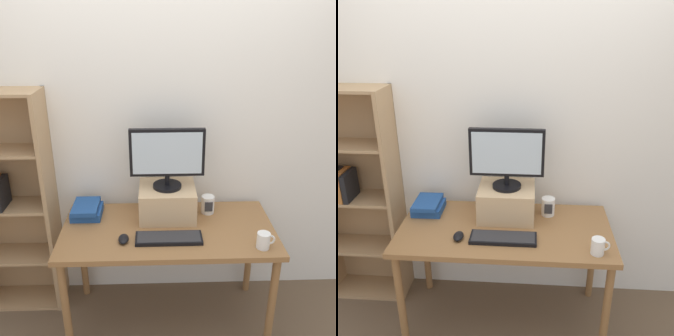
{
  "view_description": "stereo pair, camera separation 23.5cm",
  "coord_description": "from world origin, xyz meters",
  "views": [
    {
      "loc": [
        -0.07,
        -2.1,
        2.08
      ],
      "look_at": [
        0.0,
        0.06,
        1.17
      ],
      "focal_mm": 40.0,
      "sensor_mm": 36.0,
      "label": 1
    },
    {
      "loc": [
        0.16,
        -2.09,
        2.08
      ],
      "look_at": [
        0.0,
        0.06,
        1.17
      ],
      "focal_mm": 40.0,
      "sensor_mm": 36.0,
      "label": 2
    }
  ],
  "objects": [
    {
      "name": "book_stack",
      "position": [
        -0.55,
        0.18,
        0.82
      ],
      "size": [
        0.2,
        0.25,
        0.09
      ],
      "color": "navy",
      "rests_on": "desk"
    },
    {
      "name": "back_wall",
      "position": [
        0.0,
        0.42,
        1.3
      ],
      "size": [
        7.0,
        0.08,
        2.6
      ],
      "color": "silver",
      "rests_on": "ground_plane"
    },
    {
      "name": "ground_plane",
      "position": [
        0.0,
        0.0,
        0.0
      ],
      "size": [
        12.0,
        12.0,
        0.0
      ],
      "primitive_type": "plane",
      "color": "brown"
    },
    {
      "name": "desk",
      "position": [
        0.0,
        0.0,
        0.69
      ],
      "size": [
        1.38,
        0.69,
        0.77
      ],
      "color": "olive",
      "rests_on": "ground_plane"
    },
    {
      "name": "computer_monitor",
      "position": [
        0.0,
        0.16,
        1.21
      ],
      "size": [
        0.49,
        0.19,
        0.41
      ],
      "color": "black",
      "rests_on": "riser_box"
    },
    {
      "name": "bookshelf_unit",
      "position": [
        -1.12,
        0.27,
        0.83
      ],
      "size": [
        0.61,
        0.28,
        1.63
      ],
      "color": "tan",
      "rests_on": "ground_plane"
    },
    {
      "name": "keyboard",
      "position": [
        -0.0,
        -0.14,
        0.79
      ],
      "size": [
        0.41,
        0.14,
        0.02
      ],
      "color": "black",
      "rests_on": "desk"
    },
    {
      "name": "desk_speaker",
      "position": [
        0.28,
        0.19,
        0.84
      ],
      "size": [
        0.09,
        0.09,
        0.13
      ],
      "color": "silver",
      "rests_on": "desk"
    },
    {
      "name": "computer_mouse",
      "position": [
        -0.28,
        -0.15,
        0.79
      ],
      "size": [
        0.06,
        0.1,
        0.04
      ],
      "color": "black",
      "rests_on": "desk"
    },
    {
      "name": "riser_box",
      "position": [
        0.0,
        0.16,
        0.88
      ],
      "size": [
        0.38,
        0.33,
        0.22
      ],
      "color": "tan",
      "rests_on": "desk"
    },
    {
      "name": "coffee_mug",
      "position": [
        0.56,
        -0.24,
        0.82
      ],
      "size": [
        0.11,
        0.08,
        0.1
      ],
      "color": "white",
      "rests_on": "desk"
    }
  ]
}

